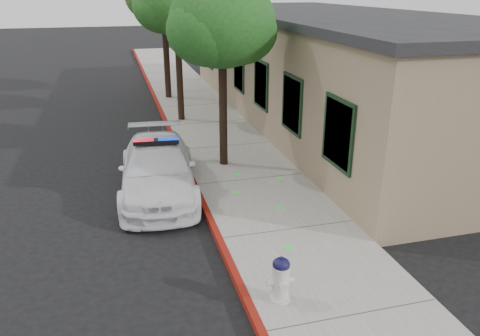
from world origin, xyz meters
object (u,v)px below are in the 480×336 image
Objects in this scene: clapboard_building at (329,66)px; street_tree_near at (222,27)px; police_car at (158,169)px; fire_hydrant at (281,279)px; street_tree_mid at (177,4)px.

street_tree_near is (-5.50, -4.64, 2.01)m from clapboard_building.
police_car is 4.24m from street_tree_near.
clapboard_building reaches higher than police_car.
police_car is 5.58m from fire_hydrant.
fire_hydrant is 7.59m from street_tree_near.
police_car is at bearing -141.97° from clapboard_building.
clapboard_building is at bearing -7.44° from street_tree_mid.
street_tree_mid is (-0.47, 5.41, 0.41)m from street_tree_near.
police_car is at bearing -148.13° from street_tree_near.
clapboard_building is 12.94m from fire_hydrant.
street_tree_mid is (0.12, 12.09, 3.97)m from fire_hydrant.
street_tree_mid is at bearing 172.56° from clapboard_building.
street_tree_near is 5.45m from street_tree_mid.
fire_hydrant is (1.50, -5.38, -0.12)m from police_car.
clapboard_building is 7.47m from street_tree_near.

